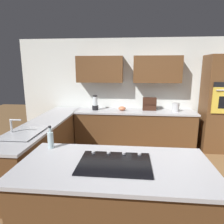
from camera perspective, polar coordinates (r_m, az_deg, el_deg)
name	(u,v)px	position (r m, az deg, el deg)	size (l,w,h in m)	color
ground_plane	(141,186)	(3.53, 8.24, -20.22)	(14.00, 14.00, 0.00)	brown
wall_back	(136,87)	(5.04, 6.99, 7.00)	(6.00, 0.44, 2.60)	silver
lower_cabinets_back	(134,130)	(4.91, 6.33, -5.02)	(2.80, 0.60, 0.86)	brown
countertop_back	(135,112)	(4.80, 6.46, 0.12)	(2.84, 0.64, 0.04)	#B2B2B7
lower_cabinets_side	(46,145)	(4.14, -18.29, -8.93)	(0.60, 2.90, 0.86)	brown
countertop_side	(44,123)	(4.01, -18.72, -2.92)	(0.64, 2.94, 0.04)	#B2B2B7
island_base	(115,203)	(2.44, 0.72, -24.47)	(1.98, 0.95, 0.86)	brown
island_top	(115,166)	(2.20, 0.75, -15.03)	(2.06, 1.03, 0.04)	#B2B2B7
wall_oven	(221,104)	(5.17, 28.67, 1.95)	(0.80, 0.66, 2.18)	brown
sink_unit	(24,133)	(3.38, -23.86, -5.43)	(0.46, 0.70, 0.23)	#515456
cooktop	(115,163)	(2.19, 0.77, -14.33)	(0.76, 0.56, 0.03)	black
blender	(95,104)	(4.85, -4.79, 2.37)	(0.15, 0.15, 0.36)	black
mixing_bowl	(122,108)	(4.80, 2.89, 1.03)	(0.18, 0.18, 0.10)	#CC724C
spice_rack	(149,104)	(4.86, 10.62, 2.26)	(0.32, 0.11, 0.31)	#381E14
kettle	(176,107)	(4.89, 17.68, 1.29)	(0.16, 0.16, 0.20)	#B7BABF
oil_bottle	(51,139)	(2.65, -17.10, -7.46)	(0.07, 0.07, 0.29)	silver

